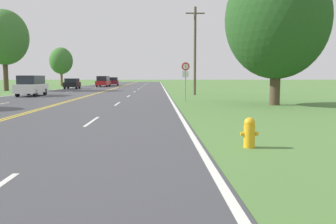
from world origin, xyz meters
The scene contains 11 objects.
fire_hydrant centered at (8.56, 11.27, 0.38)m, with size 0.44×0.28×0.76m.
traffic_sign centered at (8.31, 27.96, 2.10)m, with size 0.60×0.10×2.77m.
utility_pole_midground centered at (9.91, 36.72, 4.30)m, with size 1.80×0.24×8.29m.
tree_left_verge centered at (-12.34, 47.22, 6.50)m, with size 5.83×5.83×9.88m.
tree_right_cluster centered at (-11.44, 69.55, 4.65)m, with size 4.25×4.25×7.11m.
tree_far_back centered at (13.56, 24.38, 5.19)m, with size 6.26×6.26×8.81m.
car_white_van_approaching centered at (-5.03, 35.10, 0.96)m, with size 1.82×4.65×1.85m.
car_black_hatchback_mid_near centered at (-5.67, 53.21, 0.80)m, with size 1.94×3.65×1.49m.
car_red_van_mid_far centered at (-2.95, 64.38, 0.96)m, with size 2.04×4.94×1.84m.
car_maroon_hatchback_receding centered at (-2.13, 71.95, 0.85)m, with size 2.06×3.92×1.61m.
car_silver_sedan_distant centered at (-5.61, 84.68, 0.69)m, with size 2.10×4.58×1.29m.
Camera 1 is at (6.27, 2.66, 1.76)m, focal length 38.00 mm.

